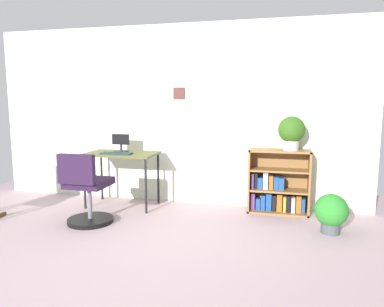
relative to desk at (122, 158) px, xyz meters
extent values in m
plane|color=#B1949D|center=(0.58, -1.72, -0.65)|extent=(6.24, 6.24, 0.00)
cube|color=silver|center=(0.58, 0.43, 0.54)|extent=(5.20, 0.10, 2.39)
cube|color=#532B26|center=(0.68, 0.37, 0.84)|extent=(0.15, 0.02, 0.15)
cube|color=brown|center=(0.00, 0.00, 0.05)|extent=(0.92, 0.54, 0.03)
cylinder|color=black|center=(-0.42, -0.23, -0.31)|extent=(0.03, 0.03, 0.69)
cylinder|color=black|center=(0.42, -0.23, -0.31)|extent=(0.03, 0.03, 0.69)
cylinder|color=black|center=(-0.42, 0.23, -0.31)|extent=(0.03, 0.03, 0.69)
cylinder|color=black|center=(0.42, 0.23, -0.31)|extent=(0.03, 0.03, 0.69)
cylinder|color=#262628|center=(-0.05, 0.10, 0.07)|extent=(0.20, 0.20, 0.01)
cylinder|color=#262628|center=(-0.05, 0.10, 0.12)|extent=(0.03, 0.03, 0.08)
cube|color=black|center=(-0.05, 0.09, 0.23)|extent=(0.24, 0.02, 0.14)
cube|color=#1C3437|center=(-0.01, -0.14, 0.07)|extent=(0.40, 0.15, 0.02)
cylinder|color=black|center=(-0.08, -0.72, -0.63)|extent=(0.52, 0.52, 0.05)
cylinder|color=slate|center=(-0.08, -0.72, -0.41)|extent=(0.05, 0.05, 0.38)
cube|color=#291734|center=(-0.08, -0.72, -0.18)|extent=(0.44, 0.44, 0.08)
cube|color=#291734|center=(-0.08, -0.97, 0.02)|extent=(0.42, 0.07, 0.32)
cube|color=olive|center=(1.66, 0.20, -0.26)|extent=(0.02, 0.30, 0.79)
cube|color=olive|center=(2.38, 0.20, -0.26)|extent=(0.02, 0.30, 0.79)
cube|color=olive|center=(2.02, 0.20, 0.13)|extent=(0.74, 0.30, 0.02)
cube|color=olive|center=(2.02, 0.20, -0.64)|extent=(0.74, 0.30, 0.02)
cube|color=olive|center=(2.02, 0.34, -0.26)|extent=(0.74, 0.02, 0.79)
cube|color=olive|center=(2.02, 0.20, -0.37)|extent=(0.70, 0.28, 0.02)
cube|color=olive|center=(2.02, 0.20, -0.11)|extent=(0.70, 0.28, 0.02)
cube|color=#593372|center=(1.71, 0.19, -0.53)|extent=(0.05, 0.11, 0.21)
cube|color=#1E478C|center=(1.77, 0.19, -0.56)|extent=(0.06, 0.10, 0.14)
cube|color=#1E478C|center=(1.83, 0.19, -0.53)|extent=(0.05, 0.10, 0.19)
cube|color=#1E478C|center=(1.90, 0.19, -0.52)|extent=(0.07, 0.09, 0.21)
cube|color=black|center=(1.97, 0.19, -0.53)|extent=(0.05, 0.09, 0.20)
cube|color=#99591E|center=(2.03, 0.19, -0.52)|extent=(0.07, 0.11, 0.21)
cube|color=#B79323|center=(2.10, 0.19, -0.53)|extent=(0.03, 0.13, 0.19)
cube|color=black|center=(2.14, 0.19, -0.53)|extent=(0.05, 0.12, 0.20)
cube|color=beige|center=(2.20, 0.19, -0.54)|extent=(0.04, 0.12, 0.18)
cube|color=#99591E|center=(2.26, 0.19, -0.53)|extent=(0.06, 0.11, 0.21)
cube|color=#1E478C|center=(2.32, 0.19, -0.54)|extent=(0.04, 0.10, 0.18)
cube|color=#593372|center=(1.70, 0.19, -0.26)|extent=(0.04, 0.12, 0.19)
cube|color=black|center=(1.74, 0.19, -0.26)|extent=(0.03, 0.11, 0.20)
cube|color=#1E478C|center=(1.79, 0.19, -0.28)|extent=(0.06, 0.11, 0.14)
cube|color=beige|center=(1.86, 0.19, -0.25)|extent=(0.06, 0.10, 0.21)
cube|color=#99591E|center=(1.92, 0.19, -0.27)|extent=(0.05, 0.11, 0.17)
cube|color=#1E478C|center=(1.99, 0.19, -0.28)|extent=(0.06, 0.10, 0.16)
cube|color=#1E478C|center=(2.05, 0.19, -0.28)|extent=(0.06, 0.11, 0.15)
cylinder|color=#B7B2A8|center=(2.15, 0.18, 0.20)|extent=(0.18, 0.18, 0.12)
sphere|color=#315D1A|center=(2.15, 0.18, 0.39)|extent=(0.32, 0.32, 0.32)
cylinder|color=#474C51|center=(2.57, -0.41, -0.60)|extent=(0.19, 0.19, 0.11)
sphere|color=#2B842B|center=(2.57, -0.41, -0.40)|extent=(0.35, 0.35, 0.35)
camera|label=1|loc=(2.04, -4.35, 0.74)|focal=34.04mm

